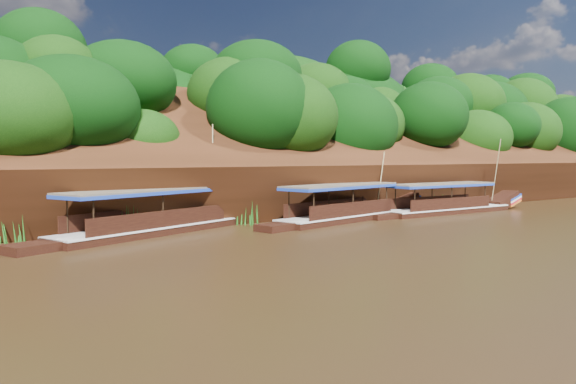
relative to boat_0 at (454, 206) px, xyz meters
name	(u,v)px	position (x,y,z in m)	size (l,w,h in m)	color
ground	(412,236)	(-12.13, -6.90, -0.53)	(160.00, 160.00, 0.00)	black
riverbank	(219,184)	(-12.15, 15.83, 1.36)	(120.00, 30.06, 19.40)	black
boat_0	(454,206)	(0.00, 0.00, 0.00)	(14.40, 2.45, 6.18)	black
boat_1	(354,212)	(-9.66, 0.76, 0.04)	(14.61, 5.13, 5.17)	black
boat_2	(172,221)	(-22.32, 2.34, 0.05)	(15.97, 7.85, 6.91)	black
reeds	(286,209)	(-14.01, 2.67, 0.30)	(47.64, 2.59, 2.02)	#1E5A16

